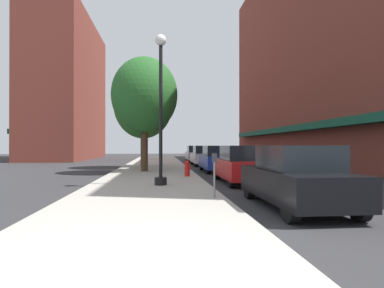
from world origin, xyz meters
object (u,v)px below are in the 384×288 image
object	(u,v)px
car_black	(295,178)
car_white	(204,156)
car_blue	(217,159)
fire_hydrant	(187,168)
lamppost	(161,106)
car_silver	(195,154)
tree_near	(143,105)
parking_meter_near	(214,169)
tree_mid	(145,95)
car_red	(241,165)

from	to	relation	value
car_black	car_white	size ratio (longest dim) A/B	1.00
car_blue	fire_hydrant	bearing A→B (deg)	-117.90
lamppost	car_silver	bearing A→B (deg)	79.89
car_black	tree_near	bearing A→B (deg)	105.26
parking_meter_near	car_silver	xyz separation A→B (m)	(1.95, 23.03, -0.14)
car_silver	lamppost	bearing A→B (deg)	-99.29
parking_meter_near	lamppost	bearing A→B (deg)	116.43
tree_near	car_blue	world-z (taller)	tree_near
lamppost	car_black	xyz separation A→B (m)	(3.54, -4.44, -2.39)
lamppost	fire_hydrant	xyz separation A→B (m)	(1.32, 3.41, -2.68)
parking_meter_near	tree_near	xyz separation A→B (m)	(-2.86, 14.42, 3.69)
fire_hydrant	car_white	xyz separation A→B (m)	(2.21, 10.27, 0.29)
fire_hydrant	car_silver	size ratio (longest dim) A/B	0.18
tree_mid	car_white	distance (m)	9.11
lamppost	tree_near	distance (m)	11.39
tree_near	lamppost	bearing A→B (deg)	-83.51
tree_near	car_white	distance (m)	6.63
car_black	car_silver	size ratio (longest dim) A/B	1.00
car_black	car_white	xyz separation A→B (m)	(0.00, 18.12, 0.00)
fire_hydrant	car_red	xyz separation A→B (m)	(2.21, -2.16, 0.29)
parking_meter_near	car_blue	bearing A→B (deg)	79.50
tree_mid	car_blue	bearing A→B (deg)	7.13
tree_mid	car_black	world-z (taller)	tree_mid
fire_hydrant	parking_meter_near	world-z (taller)	parking_meter_near
car_white	car_silver	size ratio (longest dim) A/B	1.00
car_black	car_blue	size ratio (longest dim) A/B	1.00
lamppost	fire_hydrant	size ratio (longest dim) A/B	7.47
tree_mid	car_silver	size ratio (longest dim) A/B	1.59
car_blue	tree_mid	bearing A→B (deg)	-171.33
parking_meter_near	car_red	xyz separation A→B (m)	(1.95, 4.44, -0.14)
car_black	car_red	world-z (taller)	same
car_silver	parking_meter_near	bearing A→B (deg)	-94.02
lamppost	tree_near	bearing A→B (deg)	96.49
parking_meter_near	car_blue	xyz separation A→B (m)	(1.95, 10.53, -0.14)
fire_hydrant	car_silver	distance (m)	16.58
tree_mid	car_black	distance (m)	12.68
lamppost	car_silver	distance (m)	20.29
fire_hydrant	car_blue	distance (m)	4.51
lamppost	car_blue	world-z (taller)	lamppost
tree_mid	car_red	xyz separation A→B (m)	(4.50, -5.52, -3.87)
car_black	car_blue	bearing A→B (deg)	88.17
car_white	car_blue	bearing A→B (deg)	-87.73
tree_mid	car_red	bearing A→B (deg)	-50.82
car_blue	car_white	size ratio (longest dim) A/B	1.00
fire_hydrant	car_silver	world-z (taller)	car_silver
lamppost	car_black	size ratio (longest dim) A/B	1.37
car_white	lamppost	bearing A→B (deg)	-102.22
fire_hydrant	tree_near	xyz separation A→B (m)	(-2.60, 7.81, 4.12)
parking_meter_near	tree_near	size ratio (longest dim) A/B	0.19
lamppost	car_blue	distance (m)	8.49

